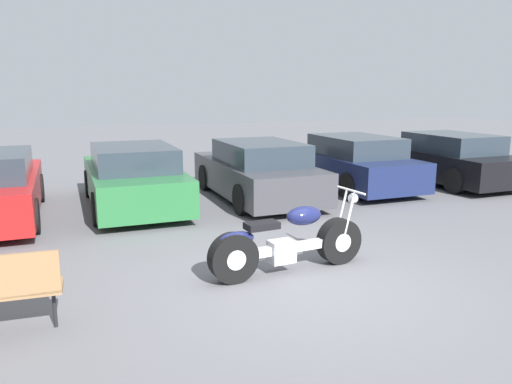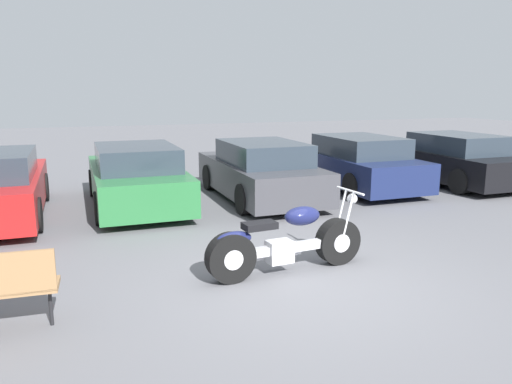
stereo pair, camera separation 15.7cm
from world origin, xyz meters
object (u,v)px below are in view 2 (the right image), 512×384
at_px(parked_car_green, 136,177).
at_px(parked_car_black, 451,160).
at_px(parked_car_dark_grey, 260,172).
at_px(motorcycle, 285,243).
at_px(parked_car_navy, 355,163).

relative_size(parked_car_green, parked_car_black, 1.00).
distance_m(parked_car_dark_grey, parked_car_black, 5.43).
distance_m(motorcycle, parked_car_black, 8.18).
xyz_separation_m(parked_car_green, parked_car_black, (8.15, -0.11, 0.00)).
relative_size(parked_car_dark_grey, parked_car_black, 1.00).
bearing_deg(parked_car_navy, parked_car_green, -177.76).
relative_size(parked_car_green, parked_car_navy, 1.00).
xyz_separation_m(parked_car_navy, parked_car_black, (2.72, -0.32, 0.00)).
xyz_separation_m(motorcycle, parked_car_green, (-1.40, 4.71, 0.21)).
distance_m(motorcycle, parked_car_navy, 6.37).
bearing_deg(parked_car_black, motorcycle, -145.74).
bearing_deg(parked_car_green, motorcycle, -73.49).
height_order(parked_car_green, parked_car_black, same).
height_order(parked_car_dark_grey, parked_car_navy, same).
distance_m(parked_car_green, parked_car_dark_grey, 2.72).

